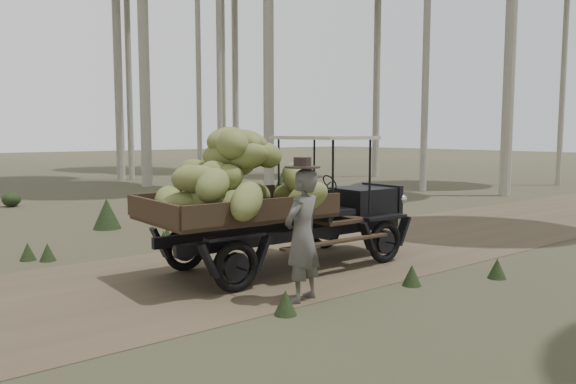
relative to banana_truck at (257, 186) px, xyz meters
name	(u,v)px	position (x,y,z in m)	size (l,w,h in m)	color
ground	(185,280)	(-1.04, 0.35, -1.34)	(120.00, 120.00, 0.00)	#473D2B
dirt_track	(185,280)	(-1.04, 0.35, -1.33)	(70.00, 4.00, 0.01)	brown
banana_truck	(257,186)	(0.00, 0.00, 0.00)	(4.58, 2.19, 2.23)	black
farmer	(302,234)	(-0.34, -1.46, -0.48)	(0.70, 0.55, 1.82)	#53514C
undergrowth	(120,282)	(-2.49, -0.92, -0.85)	(21.67, 22.61, 1.24)	#233319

